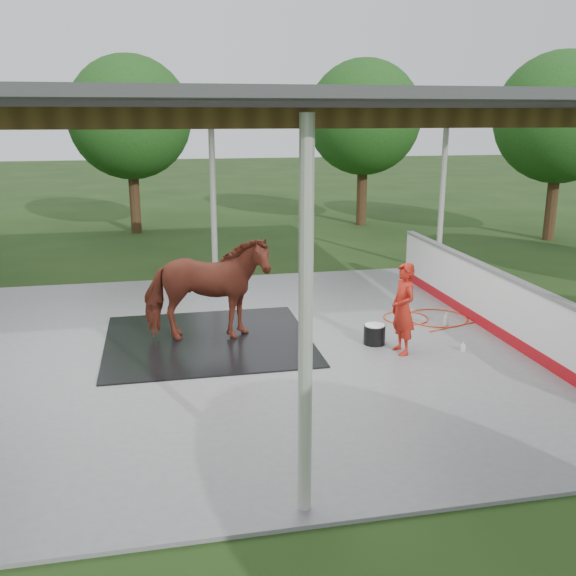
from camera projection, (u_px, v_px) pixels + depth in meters
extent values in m
plane|color=#1E3814|center=(242.00, 350.00, 10.93)|extent=(100.00, 100.00, 0.00)
cube|color=slate|center=(242.00, 349.00, 10.92)|extent=(12.00, 10.00, 0.05)
cylinder|color=beige|center=(306.00, 326.00, 5.97)|extent=(0.14, 0.14, 3.85)
cylinder|color=beige|center=(213.00, 200.00, 14.86)|extent=(0.14, 0.14, 3.85)
cylinder|color=beige|center=(442.00, 194.00, 15.97)|extent=(0.14, 0.14, 3.85)
cube|color=brown|center=(302.00, 118.00, 5.67)|extent=(12.00, 0.10, 0.18)
cube|color=brown|center=(272.00, 117.00, 7.09)|extent=(12.00, 0.10, 0.18)
cube|color=brown|center=(252.00, 117.00, 8.50)|extent=(12.00, 0.10, 0.18)
cube|color=brown|center=(237.00, 117.00, 9.92)|extent=(12.00, 0.10, 0.18)
cube|color=brown|center=(227.00, 117.00, 11.34)|extent=(12.00, 0.10, 0.18)
cube|color=brown|center=(218.00, 116.00, 12.76)|extent=(12.00, 0.10, 0.18)
cube|color=brown|center=(212.00, 116.00, 14.18)|extent=(12.00, 0.10, 0.18)
cube|color=brown|center=(566.00, 117.00, 11.03)|extent=(0.12, 10.00, 0.18)
cube|color=#38383A|center=(237.00, 103.00, 9.87)|extent=(12.60, 10.60, 0.10)
cube|color=#AC0E16|center=(490.00, 325.00, 11.78)|extent=(0.14, 8.00, 0.20)
cube|color=white|center=(492.00, 299.00, 11.65)|extent=(0.12, 8.00, 1.00)
cube|color=slate|center=(495.00, 271.00, 11.52)|extent=(0.16, 8.00, 0.06)
cylinder|color=#382314|center=(135.00, 200.00, 21.60)|extent=(0.36, 0.36, 2.20)
sphere|color=#194714|center=(130.00, 117.00, 20.89)|extent=(4.00, 4.00, 4.00)
cylinder|color=#382314|center=(362.00, 194.00, 23.16)|extent=(0.36, 0.36, 2.20)
sphere|color=#194714|center=(364.00, 117.00, 22.45)|extent=(4.00, 4.00, 4.00)
cylinder|color=#382314|center=(551.00, 205.00, 20.35)|extent=(0.36, 0.36, 2.20)
sphere|color=#194714|center=(561.00, 118.00, 19.64)|extent=(4.00, 4.00, 4.00)
cube|color=black|center=(208.00, 340.00, 11.24)|extent=(3.53, 3.31, 0.03)
imported|color=maroon|center=(206.00, 289.00, 11.00)|extent=(2.22, 1.13, 1.82)
imported|color=#A91D12|center=(403.00, 309.00, 10.48)|extent=(0.43, 0.59, 1.53)
cylinder|color=black|center=(374.00, 335.00, 11.05)|extent=(0.37, 0.37, 0.33)
cylinder|color=white|center=(375.00, 326.00, 11.01)|extent=(0.34, 0.34, 0.03)
imported|color=silver|center=(446.00, 319.00, 12.01)|extent=(0.13, 0.13, 0.26)
imported|color=#338CD8|center=(463.00, 346.00, 10.72)|extent=(0.10, 0.10, 0.17)
torus|color=red|center=(437.00, 318.00, 12.47)|extent=(1.18, 1.18, 0.02)
torus|color=red|center=(406.00, 318.00, 12.47)|extent=(0.88, 0.88, 0.02)
cylinder|color=red|center=(458.00, 326.00, 12.01)|extent=(1.35, 0.46, 0.02)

